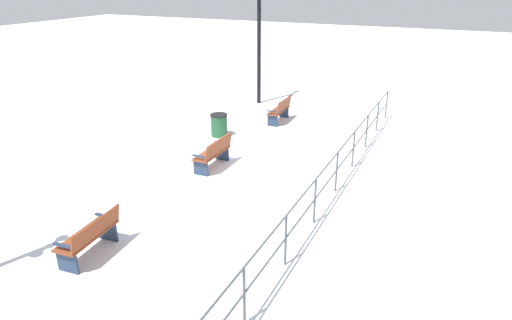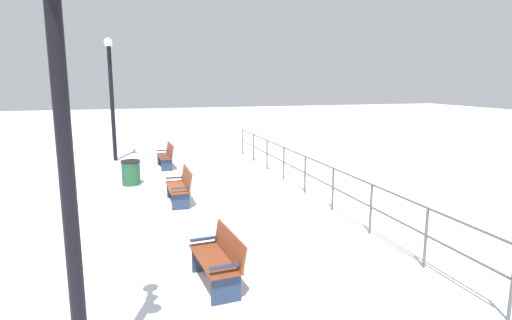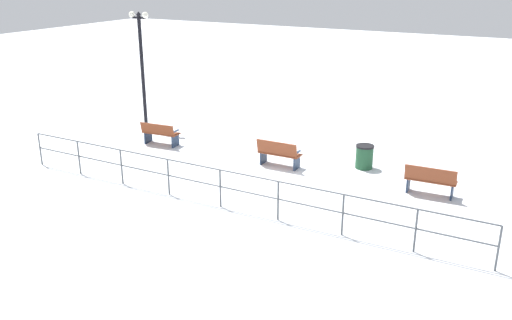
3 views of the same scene
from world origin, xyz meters
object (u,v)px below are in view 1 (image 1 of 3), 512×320
(bench_third, at_px, (90,236))
(bench_nearest, at_px, (280,110))
(trash_bin, at_px, (219,125))
(bench_second, at_px, (214,153))
(lamppost_near, at_px, (259,26))

(bench_third, bearing_deg, bench_nearest, -95.14)
(bench_third, distance_m, trash_bin, 7.42)
(bench_second, relative_size, bench_third, 1.00)
(bench_third, height_order, trash_bin, bench_third)
(bench_third, relative_size, lamppost_near, 0.30)
(trash_bin, bearing_deg, lamppost_near, -82.81)
(lamppost_near, relative_size, trash_bin, 6.21)
(bench_third, distance_m, lamppost_near, 12.24)
(bench_third, xyz_separation_m, trash_bin, (1.25, -7.31, -0.06))
(bench_second, distance_m, trash_bin, 2.77)
(bench_third, bearing_deg, lamppost_near, -86.10)
(bench_second, relative_size, trash_bin, 1.83)
(trash_bin, bearing_deg, bench_second, 116.49)
(bench_nearest, height_order, trash_bin, bench_nearest)
(trash_bin, bearing_deg, bench_nearest, -118.86)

